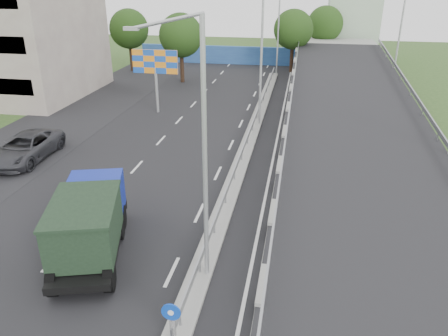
% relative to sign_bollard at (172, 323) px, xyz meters
% --- Properties ---
extents(road_surface, '(26.00, 90.00, 0.04)m').
position_rel_sign_bollard_xyz_m(road_surface, '(-3.00, 17.83, -1.03)').
color(road_surface, black).
rests_on(road_surface, ground).
extents(parking_strip, '(8.00, 90.00, 0.05)m').
position_rel_sign_bollard_xyz_m(parking_strip, '(-16.00, 17.83, -1.03)').
color(parking_strip, black).
rests_on(parking_strip, ground).
extents(median, '(1.00, 44.00, 0.20)m').
position_rel_sign_bollard_xyz_m(median, '(0.00, 21.83, -0.93)').
color(median, gray).
rests_on(median, ground).
extents(overpass_ramp, '(10.00, 50.00, 3.50)m').
position_rel_sign_bollard_xyz_m(overpass_ramp, '(7.50, 21.83, 0.72)').
color(overpass_ramp, gray).
rests_on(overpass_ramp, ground).
extents(median_guardrail, '(0.09, 44.00, 0.71)m').
position_rel_sign_bollard_xyz_m(median_guardrail, '(0.00, 21.83, -0.28)').
color(median_guardrail, gray).
rests_on(median_guardrail, median).
extents(sign_bollard, '(0.64, 0.23, 1.67)m').
position_rel_sign_bollard_xyz_m(sign_bollard, '(0.00, 0.00, 0.00)').
color(sign_bollard, black).
rests_on(sign_bollard, median).
extents(lamp_post_near, '(2.74, 0.18, 10.08)m').
position_rel_sign_bollard_xyz_m(lamp_post_near, '(0.11, 3.83, 4.77)').
color(lamp_post_near, '#B2B5B7').
rests_on(lamp_post_near, median).
extents(lamp_post_mid, '(2.74, 0.18, 10.08)m').
position_rel_sign_bollard_xyz_m(lamp_post_mid, '(0.11, 23.83, 4.77)').
color(lamp_post_mid, '#B2B5B7').
rests_on(lamp_post_mid, median).
extents(lamp_post_far, '(2.74, 0.18, 10.08)m').
position_rel_sign_bollard_xyz_m(lamp_post_far, '(0.11, 43.83, 4.77)').
color(lamp_post_far, '#B2B5B7').
rests_on(lamp_post_far, median).
extents(blue_wall, '(30.00, 0.50, 2.40)m').
position_rel_sign_bollard_xyz_m(blue_wall, '(-4.00, 49.83, 0.17)').
color(blue_wall, '#284C96').
rests_on(blue_wall, ground).
extents(church, '(7.00, 7.00, 13.80)m').
position_rel_sign_bollard_xyz_m(church, '(10.00, 57.83, 4.28)').
color(church, '#B2CCAD').
rests_on(church, ground).
extents(billboard, '(4.00, 0.24, 5.50)m').
position_rel_sign_bollard_xyz_m(billboard, '(-9.00, 25.83, 3.15)').
color(billboard, '#B2B5B7').
rests_on(billboard, ground).
extents(tree_left_mid, '(4.80, 4.80, 7.60)m').
position_rel_sign_bollard_xyz_m(tree_left_mid, '(-10.00, 37.83, 4.14)').
color(tree_left_mid, black).
rests_on(tree_left_mid, ground).
extents(tree_median_far, '(4.80, 4.80, 7.60)m').
position_rel_sign_bollard_xyz_m(tree_median_far, '(2.00, 45.83, 4.14)').
color(tree_median_far, black).
rests_on(tree_median_far, ground).
extents(tree_left_far, '(4.80, 4.80, 7.60)m').
position_rel_sign_bollard_xyz_m(tree_left_far, '(-18.00, 42.83, 4.14)').
color(tree_left_far, black).
rests_on(tree_left_far, ground).
extents(tree_ramp_far, '(4.80, 4.80, 7.60)m').
position_rel_sign_bollard_xyz_m(tree_ramp_far, '(6.00, 52.83, 4.14)').
color(tree_ramp_far, black).
rests_on(tree_ramp_far, ground).
extents(dump_truck, '(4.26, 7.13, 2.96)m').
position_rel_sign_bollard_xyz_m(dump_truck, '(-5.02, 4.58, 0.61)').
color(dump_truck, black).
rests_on(dump_truck, ground).
extents(parked_car_c, '(2.99, 6.23, 1.71)m').
position_rel_sign_bollard_xyz_m(parked_car_c, '(-14.15, 13.78, -0.18)').
color(parked_car_c, '#333338').
rests_on(parked_car_c, ground).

